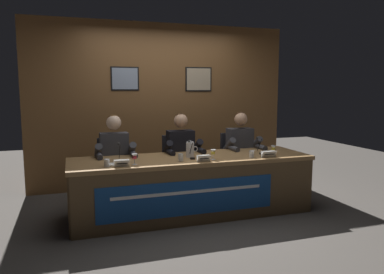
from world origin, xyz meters
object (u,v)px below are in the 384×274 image
chair_right (236,165)px  microphone_right (260,148)px  panelist_right (242,148)px  document_stack_left (119,164)px  juice_glass_right (273,149)px  juice_glass_left (135,157)px  nameplate_left (122,163)px  water_pitcher_central (190,150)px  panelist_center (182,152)px  water_cup_left (107,163)px  conference_table (195,177)px  water_cup_center (181,158)px  juice_glass_center (213,153)px  panelist_left (115,155)px  chair_center (178,169)px  nameplate_right (269,154)px  microphone_left (120,156)px  water_cup_right (252,154)px  microphone_center (191,153)px  chair_left (114,173)px  nameplate_center (204,158)px

chair_right → microphone_right: bearing=-88.3°
panelist_right → document_stack_left: size_ratio=5.45×
juice_glass_right → juice_glass_left: bearing=-178.8°
nameplate_left → water_pitcher_central: (0.89, 0.32, 0.05)m
panelist_center → water_cup_left: bearing=-147.0°
conference_table → water_cup_center: (-0.20, -0.09, 0.27)m
juice_glass_left → panelist_center: (0.76, 0.68, -0.09)m
juice_glass_center → water_cup_center: 0.40m
panelist_left → chair_center: (0.90, 0.20, -0.28)m
conference_table → document_stack_left: bearing=-174.7°
water_cup_left → chair_right: chair_right is taller
nameplate_left → nameplate_right: (1.81, 0.00, 0.00)m
juice_glass_left → panelist_left: bearing=101.5°
nameplate_left → microphone_left: 0.29m
water_cup_left → nameplate_right: (1.96, -0.06, 0.00)m
juice_glass_left → chair_center: bearing=49.0°
water_cup_left → water_cup_center: (0.86, 0.06, 0.00)m
water_cup_right → document_stack_left: 1.62m
panelist_left → microphone_center: bearing=-32.0°
microphone_left → juice_glass_right: (1.92, -0.18, 0.01)m
conference_table → juice_glass_left: juice_glass_left is taller
chair_left → water_cup_right: 1.85m
microphone_center → document_stack_left: 0.89m
water_cup_right → microphone_left: bearing=171.5°
chair_left → document_stack_left: 0.87m
juice_glass_center → water_cup_right: bearing=-2.4°
juice_glass_right → water_cup_right: 0.35m
juice_glass_left → microphone_right: 1.69m
juice_glass_left → microphone_right: microphone_right is taller
nameplate_center → panelist_left: bearing=140.6°
chair_right → nameplate_right: size_ratio=4.68×
microphone_left → document_stack_left: microphone_left is taller
chair_center → panelist_right: (0.90, -0.20, 0.28)m
water_cup_right → water_cup_center: bearing=175.7°
chair_center → water_cup_center: chair_center is taller
chair_left → water_cup_left: bearing=-100.7°
panelist_left → microphone_left: 0.47m
panelist_left → water_pitcher_central: 0.98m
microphone_right → water_pitcher_central: size_ratio=1.03×
juice_glass_left → chair_right: bearing=27.8°
juice_glass_right → water_cup_center: bearing=179.6°
panelist_left → nameplate_center: panelist_left is taller
water_cup_right → water_pitcher_central: (-0.71, 0.27, 0.06)m
nameplate_center → water_cup_center: 0.27m
juice_glass_center → juice_glass_right: (0.84, 0.04, 0.00)m
conference_table → panelist_left: size_ratio=2.41×
microphone_center → water_pitcher_central: size_ratio=1.03×
microphone_center → water_pitcher_central: microphone_center is taller
panelist_left → nameplate_center: (0.93, -0.76, 0.04)m
nameplate_left → nameplate_right: size_ratio=0.86×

